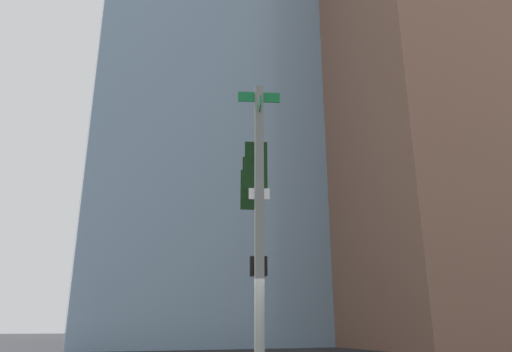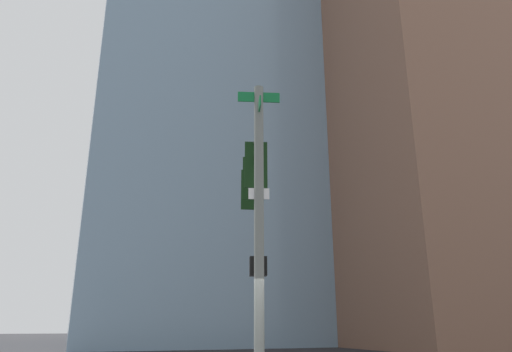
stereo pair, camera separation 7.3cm
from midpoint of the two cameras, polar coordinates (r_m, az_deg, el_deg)
signal_pole_assembly at (r=11.46m, az=0.02°, el=-2.34°), size 4.19×1.66×6.85m
building_brick_nearside at (r=63.45m, az=6.81°, el=7.65°), size 24.65×16.52×57.26m
building_brick_midblock at (r=47.07m, az=17.35°, el=8.29°), size 20.75×16.04×43.15m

